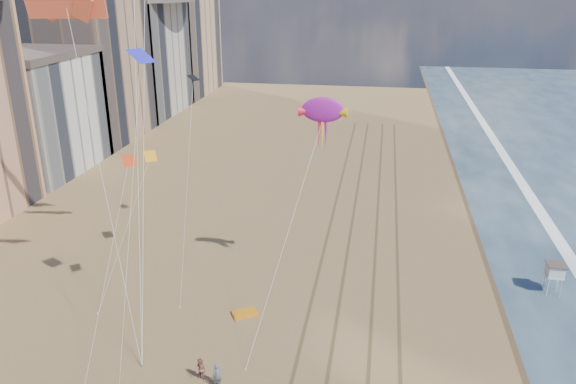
# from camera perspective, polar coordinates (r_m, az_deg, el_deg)

# --- Properties ---
(wet_sand) EXTENTS (260.00, 260.00, 0.00)m
(wet_sand) POSITION_cam_1_polar(r_m,az_deg,el_deg) (64.28, 22.49, -4.76)
(wet_sand) COLOR #42301E
(wet_sand) RESTS_ON ground
(foam) EXTENTS (260.00, 260.00, 0.00)m
(foam) POSITION_cam_1_polar(r_m,az_deg,el_deg) (65.39, 26.08, -4.90)
(foam) COLOR white
(foam) RESTS_ON ground
(tracks) EXTENTS (7.68, 120.00, 0.01)m
(tracks) POSITION_cam_1_polar(r_m,az_deg,el_deg) (53.56, 7.15, -8.41)
(tracks) COLOR brown
(tracks) RESTS_ON ground
(buildings) EXTENTS (34.72, 131.35, 29.00)m
(buildings) POSITION_cam_1_polar(r_m,az_deg,el_deg) (96.99, -21.63, 12.00)
(buildings) COLOR #C6B284
(buildings) RESTS_ON ground
(lifeguard_stand) EXTENTS (1.59, 1.59, 2.87)m
(lifeguard_stand) POSITION_cam_1_polar(r_m,az_deg,el_deg) (54.62, 25.50, -7.22)
(lifeguard_stand) COLOR silver
(lifeguard_stand) RESTS_ON ground
(grounded_kite) EXTENTS (2.38, 2.10, 0.23)m
(grounded_kite) POSITION_cam_1_polar(r_m,az_deg,el_deg) (47.65, -4.42, -12.18)
(grounded_kite) COLOR orange
(grounded_kite) RESTS_ON ground
(show_kite) EXTENTS (3.91, 6.34, 19.83)m
(show_kite) POSITION_cam_1_polar(r_m,az_deg,el_deg) (44.82, 3.57, 8.26)
(show_kite) COLOR #961793
(show_kite) RESTS_ON ground
(kite_flyer_a) EXTENTS (0.79, 0.69, 1.81)m
(kite_flyer_a) POSITION_cam_1_polar(r_m,az_deg,el_deg) (40.21, -7.18, -18.00)
(kite_flyer_a) COLOR #4E5965
(kite_flyer_a) RESTS_ON ground
(kite_flyer_b) EXTENTS (1.04, 0.94, 1.76)m
(kite_flyer_b) POSITION_cam_1_polar(r_m,az_deg,el_deg) (40.84, -8.84, -17.44)
(kite_flyer_b) COLOR #9A5F4E
(kite_flyer_b) RESTS_ON ground
(small_kites) EXTENTS (7.31, 18.74, 11.23)m
(small_kites) POSITION_cam_1_polar(r_m,az_deg,el_deg) (44.83, -13.60, 8.05)
(small_kites) COLOR orange
(small_kites) RESTS_ON ground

